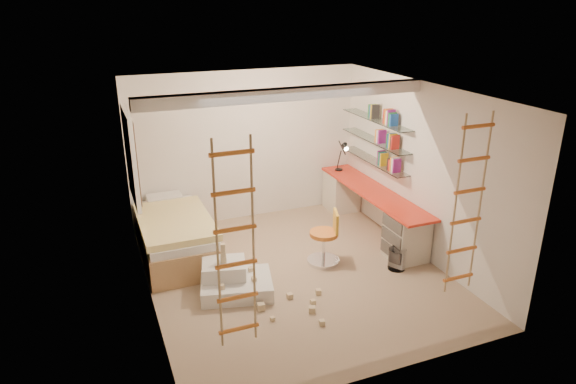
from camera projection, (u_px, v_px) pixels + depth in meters
name	position (u px, v px, depth m)	size (l,w,h in m)	color
floor	(296.00, 274.00, 7.33)	(4.50, 4.50, 0.00)	tan
ceiling_beam	(288.00, 94.00, 6.70)	(4.00, 0.18, 0.16)	white
window_frame	(131.00, 157.00, 7.40)	(0.06, 1.15, 1.35)	white
window_blind	(133.00, 156.00, 7.41)	(0.02, 1.00, 1.20)	#4C2D1E
rope_ladder_left	(236.00, 247.00, 4.81)	(0.41, 0.04, 2.13)	orange
rope_ladder_right	(468.00, 206.00, 5.74)	(0.41, 0.04, 2.13)	orange
waste_bin	(397.00, 259.00, 7.42)	(0.25, 0.25, 0.32)	white
desk	(371.00, 209.00, 8.53)	(0.56, 2.80, 0.75)	red
shelves	(375.00, 140.00, 8.43)	(0.25, 1.80, 0.71)	white
bed	(175.00, 235.00, 7.76)	(1.02, 2.00, 0.69)	#AD7F51
task_lamp	(344.00, 152.00, 9.09)	(0.14, 0.36, 0.57)	black
swivel_chair	(325.00, 244.00, 7.55)	(0.61, 0.61, 0.81)	orange
play_platform	(233.00, 281.00, 6.84)	(1.08, 0.93, 0.41)	silver
toy_blocks	(267.00, 286.00, 6.62)	(1.30, 1.31, 0.68)	#CCB284
books	(375.00, 133.00, 8.38)	(0.14, 0.70, 0.92)	#8C1E7F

